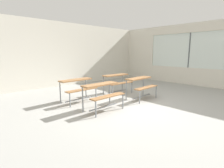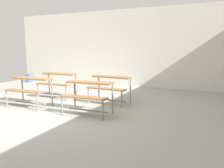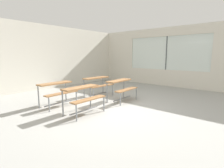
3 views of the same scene
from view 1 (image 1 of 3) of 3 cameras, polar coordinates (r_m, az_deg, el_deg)
name	(u,v)px [view 1 (image 1 of 3)]	position (r m, az deg, el deg)	size (l,w,h in m)	color
ground	(129,108)	(5.29, 5.72, -7.66)	(10.00, 9.00, 0.05)	#9E9E99
wall_back	(58,55)	(8.68, -17.33, 9.17)	(10.00, 0.12, 3.00)	silver
wall_right	(202,56)	(9.35, 27.43, 8.21)	(0.12, 9.00, 3.00)	silver
desk_bench_r0c0	(103,91)	(4.82, -3.03, -2.14)	(1.11, 0.62, 0.74)	olive
desk_bench_r0c1	(141,83)	(6.06, 9.53, 0.30)	(1.13, 0.64, 0.74)	olive
desk_bench_r1c0	(78,85)	(5.73, -11.08, -0.33)	(1.12, 0.64, 0.74)	olive
desk_bench_r1c1	(117,79)	(6.82, 1.78, 1.54)	(1.13, 0.64, 0.74)	olive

